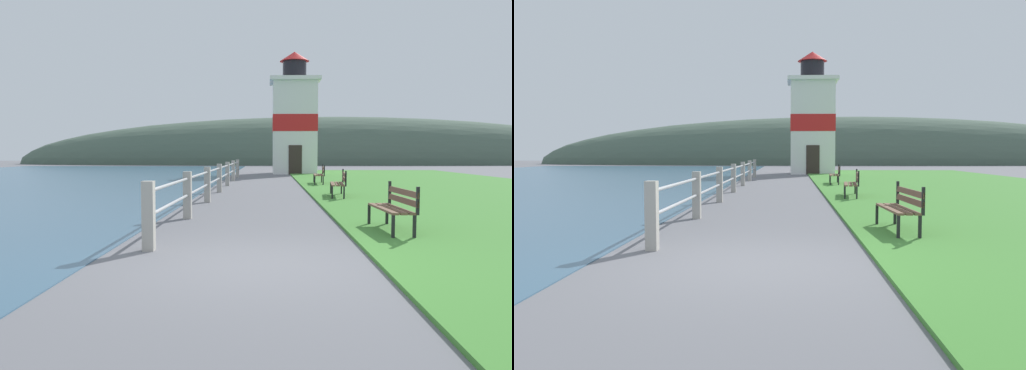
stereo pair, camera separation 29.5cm
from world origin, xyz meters
The scene contains 8 objects.
ground_plane centered at (0.00, 0.00, 0.00)m, with size 160.00×160.00×0.00m, color slate.
grass_verge centered at (7.72, 13.74, 0.03)m, with size 12.00×41.23×0.06m.
seawall_railing centered at (-1.62, 12.18, 0.62)m, with size 0.18×22.54×1.09m.
park_bench_near centered at (2.63, 2.77, 0.54)m, with size 0.55×1.74×0.94m.
park_bench_midway centered at (2.63, 10.05, 0.54)m, with size 0.67×2.01×0.94m.
park_bench_far centered at (2.67, 16.67, 0.54)m, with size 0.60×1.90×0.94m.
lighthouse centered at (2.07, 28.89, 3.74)m, with size 3.48×3.48×8.56m.
distant_hillside centered at (8.00, 57.49, 0.00)m, with size 80.00×16.00×12.00m.
Camera 2 is at (0.54, -6.63, 1.53)m, focal length 35.00 mm.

